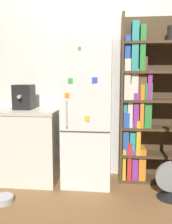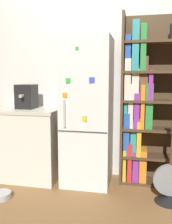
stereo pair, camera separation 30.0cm
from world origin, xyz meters
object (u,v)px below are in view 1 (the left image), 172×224
object	(u,v)px
refrigerator	(88,112)
guitar	(172,183)
bookshelf	(144,104)
espresso_machine	(24,97)
pet_bowl	(3,199)

from	to	relation	value
refrigerator	guitar	size ratio (longest dim) A/B	1.49
bookshelf	espresso_machine	distance (m)	1.48
bookshelf	guitar	size ratio (longest dim) A/B	1.72
refrigerator	bookshelf	world-z (taller)	bookshelf
refrigerator	guitar	xyz separation A→B (m)	(0.95, -0.34, -0.71)
bookshelf	espresso_machine	size ratio (longest dim) A/B	6.70
refrigerator	pet_bowl	world-z (taller)	refrigerator
espresso_machine	guitar	bearing A→B (deg)	-10.99
bookshelf	espresso_machine	bearing A→B (deg)	-174.19
espresso_machine	bookshelf	bearing A→B (deg)	5.81
refrigerator	pet_bowl	distance (m)	1.34
pet_bowl	refrigerator	bearing A→B (deg)	37.61
refrigerator	bookshelf	xyz separation A→B (m)	(0.68, 0.15, 0.09)
bookshelf	pet_bowl	xyz separation A→B (m)	(-1.50, -0.78, -0.93)
espresso_machine	pet_bowl	xyz separation A→B (m)	(-0.03, -0.63, -1.02)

